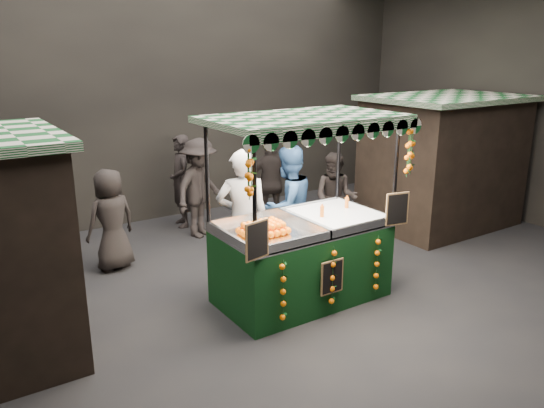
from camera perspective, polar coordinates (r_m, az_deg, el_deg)
ground at (r=7.58m, az=4.21°, el=-10.80°), size 12.00×12.00×0.00m
market_hall at (r=6.75m, az=4.83°, el=15.68°), size 12.10×10.10×5.05m
neighbour_stall_right at (r=11.15m, az=17.83°, el=4.44°), size 3.00×2.20×2.60m
juice_stall at (r=7.43m, az=3.49°, el=-4.52°), size 2.71×1.59×2.63m
vendor_grey at (r=7.75m, az=-3.17°, el=-1.74°), size 0.91×0.78×2.11m
vendor_blue at (r=8.57m, az=1.71°, el=-0.31°), size 1.08×0.90×2.00m
shopper_0 at (r=8.72m, az=-26.82°, el=-2.90°), size 0.72×0.59×1.69m
shopper_1 at (r=9.71m, az=6.84°, el=0.61°), size 1.01×1.04×1.68m
shopper_2 at (r=10.45m, az=-0.06°, el=2.28°), size 1.16×0.89×1.84m
shopper_3 at (r=10.05m, az=-7.81°, el=1.70°), size 1.40×1.18×1.89m
shopper_4 at (r=8.85m, az=-16.93°, el=-1.64°), size 0.91×0.70×1.66m
shopper_5 at (r=11.13m, az=12.13°, el=2.43°), size 0.84×1.65×1.70m
shopper_6 at (r=10.71m, az=-9.78°, el=2.44°), size 0.55×0.74×1.85m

